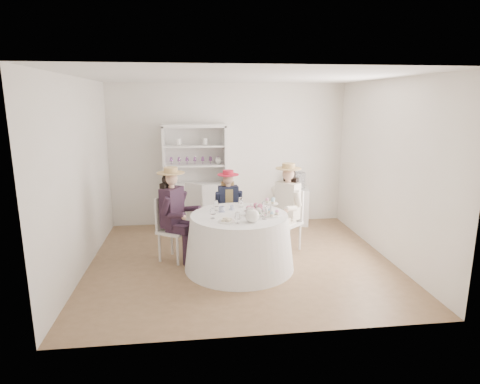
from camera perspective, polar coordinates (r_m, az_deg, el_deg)
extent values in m
plane|color=brown|center=(6.19, 0.11, -9.72)|extent=(4.50, 4.50, 0.00)
plane|color=white|center=(5.72, 0.12, 16.09)|extent=(4.50, 4.50, 0.00)
plane|color=silver|center=(7.77, -1.66, 5.27)|extent=(4.50, 0.00, 4.50)
plane|color=silver|center=(3.88, 3.67, -2.57)|extent=(4.50, 0.00, 4.50)
plane|color=silver|center=(5.98, -21.85, 2.02)|extent=(0.00, 4.50, 4.50)
plane|color=silver|center=(6.47, 20.34, 2.92)|extent=(0.00, 4.50, 4.50)
cone|color=white|center=(5.83, -0.11, -7.10)|extent=(1.59, 1.59, 0.78)
cylinder|color=white|center=(5.71, -0.11, -3.33)|extent=(1.39, 1.39, 0.02)
cube|color=silver|center=(7.68, -6.27, -1.87)|extent=(1.16, 0.44, 0.87)
cube|color=silver|center=(7.68, -6.47, 5.49)|extent=(1.16, 0.04, 1.06)
cube|color=silver|center=(7.44, -6.56, 9.36)|extent=(1.16, 0.44, 0.06)
cube|color=silver|center=(7.51, -10.75, 5.17)|extent=(0.04, 0.43, 1.06)
cube|color=silver|center=(7.51, -2.16, 5.39)|extent=(0.04, 0.43, 1.06)
cube|color=silver|center=(7.52, -6.42, 3.84)|extent=(1.08, 0.39, 0.03)
cube|color=silver|center=(7.47, -6.49, 6.55)|extent=(1.08, 0.39, 0.03)
sphere|color=white|center=(7.52, -3.11, 4.50)|extent=(0.14, 0.14, 0.14)
cube|color=silver|center=(7.95, 8.02, -1.99)|extent=(0.55, 0.55, 0.71)
cylinder|color=black|center=(7.84, 8.13, 1.62)|extent=(0.37, 0.37, 0.31)
cube|color=silver|center=(6.15, -9.36, -5.51)|extent=(0.56, 0.56, 0.04)
cylinder|color=silver|center=(6.02, -8.87, -8.28)|extent=(0.04, 0.04, 0.45)
cylinder|color=silver|center=(6.27, -7.20, -7.34)|extent=(0.04, 0.04, 0.45)
cylinder|color=silver|center=(6.20, -11.38, -7.75)|extent=(0.04, 0.04, 0.45)
cylinder|color=silver|center=(6.44, -9.66, -6.87)|extent=(0.04, 0.04, 0.45)
cube|color=silver|center=(6.17, -10.85, -2.85)|extent=(0.23, 0.34, 0.51)
cube|color=black|center=(6.06, -9.64, -2.11)|extent=(0.37, 0.42, 0.59)
cube|color=black|center=(5.99, -8.91, -5.19)|extent=(0.36, 0.29, 0.12)
cylinder|color=black|center=(6.02, -7.68, -8.14)|extent=(0.10, 0.10, 0.47)
cylinder|color=black|center=(5.85, -10.51, -1.96)|extent=(0.20, 0.17, 0.28)
cube|color=black|center=(6.13, -7.96, -4.72)|extent=(0.36, 0.29, 0.12)
cylinder|color=black|center=(6.16, -6.75, -7.61)|extent=(0.10, 0.10, 0.47)
cylinder|color=black|center=(6.18, -8.25, -1.07)|extent=(0.20, 0.17, 0.28)
cylinder|color=#D8A889|center=(5.98, -9.76, 0.80)|extent=(0.09, 0.09, 0.08)
sphere|color=#D8A889|center=(5.96, -9.80, 1.84)|extent=(0.19, 0.19, 0.19)
sphere|color=black|center=(5.99, -10.15, 1.74)|extent=(0.19, 0.19, 0.19)
cube|color=black|center=(6.06, -10.33, -0.45)|extent=(0.20, 0.25, 0.39)
cylinder|color=tan|center=(5.95, -9.83, 2.71)|extent=(0.41, 0.41, 0.01)
cylinder|color=tan|center=(5.94, -9.84, 3.09)|extent=(0.20, 0.20, 0.08)
cube|color=silver|center=(6.78, -1.63, -4.08)|extent=(0.39, 0.39, 0.04)
cylinder|color=silver|center=(6.69, -2.62, -6.18)|extent=(0.03, 0.03, 0.39)
cylinder|color=silver|center=(6.74, -0.20, -6.02)|extent=(0.03, 0.03, 0.39)
cylinder|color=silver|center=(6.96, -2.98, -5.42)|extent=(0.03, 0.03, 0.39)
cylinder|color=silver|center=(7.00, -0.66, -5.28)|extent=(0.03, 0.03, 0.39)
cube|color=silver|center=(6.87, -1.87, -1.77)|extent=(0.34, 0.05, 0.45)
cube|color=#1A2035|center=(6.71, -1.67, -1.33)|extent=(0.33, 0.20, 0.52)
cube|color=tan|center=(6.71, -1.67, -1.33)|extent=(0.14, 0.21, 0.45)
cube|color=#1A2035|center=(6.65, -2.16, -3.79)|extent=(0.14, 0.31, 0.11)
cylinder|color=#1A2035|center=(6.61, -1.96, -6.32)|extent=(0.09, 0.09, 0.41)
cylinder|color=#1A2035|center=(6.63, -3.20, -0.96)|extent=(0.09, 0.16, 0.25)
cube|color=#1A2035|center=(6.68, -0.79, -3.71)|extent=(0.14, 0.31, 0.11)
cylinder|color=#1A2035|center=(6.64, -0.58, -6.23)|extent=(0.09, 0.09, 0.41)
cylinder|color=#1A2035|center=(6.70, -0.06, -0.81)|extent=(0.09, 0.16, 0.25)
cylinder|color=#D8A889|center=(6.65, -1.69, 0.98)|extent=(0.08, 0.08, 0.07)
sphere|color=#D8A889|center=(6.63, -1.69, 1.81)|extent=(0.17, 0.17, 0.17)
sphere|color=tan|center=(6.67, -1.75, 1.76)|extent=(0.17, 0.17, 0.17)
cube|color=tan|center=(6.74, -1.78, 0.06)|extent=(0.22, 0.09, 0.34)
cylinder|color=red|center=(6.61, -1.70, 2.49)|extent=(0.36, 0.36, 0.01)
cylinder|color=red|center=(6.61, -1.70, 2.80)|extent=(0.18, 0.18, 0.07)
cube|color=silver|center=(6.50, 6.60, -4.42)|extent=(0.57, 0.57, 0.04)
cylinder|color=silver|center=(6.54, 4.56, -6.42)|extent=(0.04, 0.04, 0.44)
cylinder|color=silver|center=(6.37, 6.92, -7.03)|extent=(0.04, 0.04, 0.44)
cylinder|color=silver|center=(6.79, 6.20, -5.72)|extent=(0.04, 0.04, 0.44)
cylinder|color=silver|center=(6.62, 8.50, -6.28)|extent=(0.04, 0.04, 0.44)
cube|color=silver|center=(6.58, 7.56, -1.79)|extent=(0.28, 0.30, 0.51)
cube|color=silver|center=(6.42, 6.79, -1.19)|extent=(0.39, 0.41, 0.59)
cube|color=silver|center=(6.43, 5.33, -3.83)|extent=(0.34, 0.33, 0.12)
cylinder|color=silver|center=(6.42, 4.53, -6.70)|extent=(0.10, 0.10, 0.46)
cylinder|color=silver|center=(6.49, 5.08, -0.36)|extent=(0.19, 0.19, 0.28)
cube|color=silver|center=(6.34, 6.67, -4.13)|extent=(0.34, 0.33, 0.12)
cylinder|color=silver|center=(6.32, 5.87, -7.05)|extent=(0.10, 0.10, 0.46)
cylinder|color=silver|center=(6.26, 8.17, -0.94)|extent=(0.19, 0.19, 0.28)
cylinder|color=#D8A889|center=(6.35, 6.86, 1.55)|extent=(0.09, 0.09, 0.08)
sphere|color=#D8A889|center=(6.33, 6.89, 2.53)|extent=(0.19, 0.19, 0.19)
sphere|color=black|center=(6.37, 7.11, 2.45)|extent=(0.19, 0.19, 0.19)
cube|color=black|center=(6.45, 7.23, 0.42)|extent=(0.22, 0.23, 0.38)
cylinder|color=tan|center=(6.31, 6.91, 3.35)|extent=(0.40, 0.40, 0.01)
cylinder|color=tan|center=(6.31, 6.92, 3.71)|extent=(0.20, 0.20, 0.08)
cube|color=silver|center=(7.29, -5.61, -2.53)|extent=(0.56, 0.56, 0.04)
cylinder|color=silver|center=(7.39, -3.83, -4.15)|extent=(0.04, 0.04, 0.44)
cylinder|color=silver|center=(7.57, -5.78, -3.76)|extent=(0.04, 0.04, 0.44)
cylinder|color=silver|center=(7.14, -5.35, -4.77)|extent=(0.04, 0.04, 0.44)
cylinder|color=silver|center=(7.34, -7.32, -4.35)|extent=(0.04, 0.04, 0.44)
cube|color=silver|center=(7.09, -6.55, -0.75)|extent=(0.31, 0.26, 0.50)
imported|color=white|center=(5.84, -2.62, -2.51)|extent=(0.09, 0.09, 0.07)
imported|color=white|center=(5.95, -1.17, -2.24)|extent=(0.07, 0.07, 0.06)
imported|color=white|center=(5.90, 1.97, -2.34)|extent=(0.09, 0.09, 0.07)
imported|color=white|center=(5.65, 1.78, -3.09)|extent=(0.28, 0.28, 0.06)
sphere|color=#D1688C|center=(5.67, 2.82, -2.30)|extent=(0.08, 0.08, 0.08)
sphere|color=white|center=(5.71, 2.60, -2.20)|extent=(0.08, 0.08, 0.08)
sphere|color=#D1688C|center=(5.73, 2.18, -2.15)|extent=(0.08, 0.08, 0.08)
sphere|color=white|center=(5.71, 1.76, -2.19)|extent=(0.08, 0.08, 0.08)
sphere|color=#D1688C|center=(5.68, 1.52, -2.29)|extent=(0.08, 0.08, 0.08)
sphere|color=white|center=(5.63, 1.59, -2.41)|extent=(0.08, 0.08, 0.08)
sphere|color=#D1688C|center=(5.61, 1.93, -2.49)|extent=(0.08, 0.08, 0.08)
sphere|color=white|center=(5.60, 2.39, -2.49)|extent=(0.08, 0.08, 0.08)
sphere|color=#D1688C|center=(5.63, 2.74, -2.42)|extent=(0.08, 0.08, 0.08)
sphere|color=white|center=(5.34, 1.76, -3.40)|extent=(0.19, 0.19, 0.19)
cylinder|color=white|center=(5.36, 3.00, -3.25)|extent=(0.11, 0.03, 0.09)
cylinder|color=white|center=(5.32, 1.77, -2.41)|extent=(0.04, 0.04, 0.02)
cylinder|color=white|center=(5.38, -1.94, -4.18)|extent=(0.23, 0.23, 0.01)
cube|color=beige|center=(5.35, -2.40, -4.03)|extent=(0.05, 0.04, 0.03)
cube|color=beige|center=(5.37, -1.94, -3.84)|extent=(0.06, 0.05, 0.03)
cube|color=beige|center=(5.39, -1.49, -3.90)|extent=(0.06, 0.06, 0.03)
cube|color=beige|center=(5.40, -2.16, -3.74)|extent=(0.06, 0.06, 0.03)
cube|color=beige|center=(5.34, -1.63, -4.07)|extent=(0.06, 0.06, 0.03)
cylinder|color=white|center=(5.67, 4.40, -3.30)|extent=(0.26, 0.26, 0.01)
cylinder|color=white|center=(5.65, 4.41, -2.51)|extent=(0.02, 0.02, 0.18)
cylinder|color=white|center=(5.62, 4.43, -1.64)|extent=(0.20, 0.20, 0.01)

